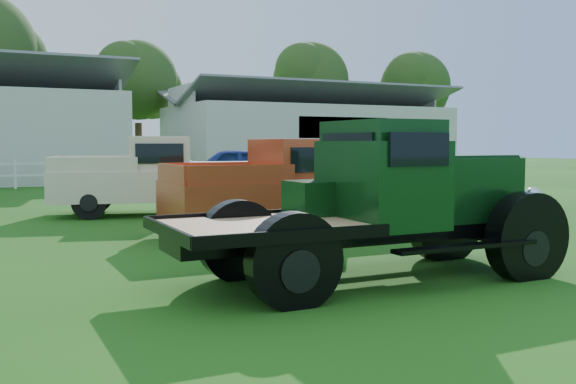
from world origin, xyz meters
name	(u,v)px	position (x,y,z in m)	size (l,w,h in m)	color
ground	(311,269)	(0.00, 0.00, 0.00)	(120.00, 120.00, 0.00)	#16400E
shed_right	(306,131)	(14.00, 27.00, 2.60)	(16.80, 9.20, 5.20)	#BABBB9
tree_c	(138,102)	(5.00, 33.00, 4.50)	(5.40, 5.40, 9.00)	#2C4F18
tree_d	(311,101)	(18.00, 34.00, 5.00)	(6.00, 6.00, 10.00)	#2C4F18
tree_e	(415,105)	(26.00, 32.00, 4.75)	(5.70, 5.70, 9.50)	#2C4F18
vintage_flatbed	(374,201)	(0.40, -1.02, 1.07)	(5.43, 2.15, 2.15)	#0D3413
red_pickup	(293,185)	(1.44, 3.54, 0.98)	(5.39, 2.07, 1.97)	#B74020
white_pickup	(156,176)	(-0.20, 8.21, 0.99)	(5.39, 2.09, 1.98)	beige
misc_car_blue	(256,170)	(4.77, 13.31, 0.87)	(2.05, 5.08, 1.73)	navy
misc_car_grey	(361,171)	(9.62, 13.80, 0.74)	(1.56, 4.47, 1.47)	gray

